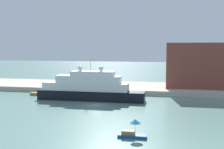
{
  "coord_description": "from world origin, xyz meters",
  "views": [
    {
      "loc": [
        17.63,
        -66.18,
        14.22
      ],
      "look_at": [
        2.79,
        6.0,
        7.0
      ],
      "focal_mm": 45.82,
      "sensor_mm": 36.0,
      "label": 1
    }
  ],
  "objects_px": {
    "parked_car": "(73,83)",
    "mooring_bollard": "(112,88)",
    "harbor_building": "(198,65)",
    "work_barge": "(41,94)",
    "small_motorboat": "(132,131)",
    "person_figure": "(77,85)",
    "large_yacht": "(89,88)"
  },
  "relations": [
    {
      "from": "harbor_building",
      "to": "person_figure",
      "type": "distance_m",
      "value": 38.95
    },
    {
      "from": "work_barge",
      "to": "mooring_bollard",
      "type": "bearing_deg",
      "value": 19.18
    },
    {
      "from": "large_yacht",
      "to": "person_figure",
      "type": "bearing_deg",
      "value": 121.44
    },
    {
      "from": "person_figure",
      "to": "mooring_bollard",
      "type": "xyz_separation_m",
      "value": [
        11.38,
        -0.7,
        -0.45
      ]
    },
    {
      "from": "parked_car",
      "to": "mooring_bollard",
      "type": "height_order",
      "value": "parked_car"
    },
    {
      "from": "large_yacht",
      "to": "small_motorboat",
      "type": "height_order",
      "value": "large_yacht"
    },
    {
      "from": "harbor_building",
      "to": "parked_car",
      "type": "bearing_deg",
      "value": -174.53
    },
    {
      "from": "large_yacht",
      "to": "person_figure",
      "type": "relative_size",
      "value": 16.65
    },
    {
      "from": "small_motorboat",
      "to": "work_barge",
      "type": "bearing_deg",
      "value": 133.11
    },
    {
      "from": "large_yacht",
      "to": "small_motorboat",
      "type": "bearing_deg",
      "value": -61.99
    },
    {
      "from": "work_barge",
      "to": "harbor_building",
      "type": "xyz_separation_m",
      "value": [
        45.63,
        17.75,
        8.02
      ]
    },
    {
      "from": "mooring_bollard",
      "to": "harbor_building",
      "type": "bearing_deg",
      "value": 22.81
    },
    {
      "from": "small_motorboat",
      "to": "person_figure",
      "type": "relative_size",
      "value": 2.63
    },
    {
      "from": "small_motorboat",
      "to": "parked_car",
      "type": "relative_size",
      "value": 1.01
    },
    {
      "from": "harbor_building",
      "to": "large_yacht",
      "type": "bearing_deg",
      "value": -143.33
    },
    {
      "from": "parked_car",
      "to": "person_figure",
      "type": "distance_m",
      "value": 7.13
    },
    {
      "from": "large_yacht",
      "to": "work_barge",
      "type": "distance_m",
      "value": 16.72
    },
    {
      "from": "large_yacht",
      "to": "parked_car",
      "type": "relative_size",
      "value": 6.39
    },
    {
      "from": "parked_car",
      "to": "harbor_building",
      "type": "bearing_deg",
      "value": 5.47
    },
    {
      "from": "harbor_building",
      "to": "parked_car",
      "type": "height_order",
      "value": "harbor_building"
    },
    {
      "from": "harbor_building",
      "to": "small_motorboat",
      "type": "bearing_deg",
      "value": -105.54
    },
    {
      "from": "small_motorboat",
      "to": "harbor_building",
      "type": "xyz_separation_m",
      "value": [
        14.25,
        51.27,
        7.24
      ]
    },
    {
      "from": "harbor_building",
      "to": "work_barge",
      "type": "bearing_deg",
      "value": -158.75
    },
    {
      "from": "large_yacht",
      "to": "mooring_bollard",
      "type": "distance_m",
      "value": 12.1
    },
    {
      "from": "harbor_building",
      "to": "mooring_bollard",
      "type": "relative_size",
      "value": 28.82
    },
    {
      "from": "mooring_bollard",
      "to": "work_barge",
      "type": "bearing_deg",
      "value": -160.82
    },
    {
      "from": "person_figure",
      "to": "large_yacht",
      "type": "bearing_deg",
      "value": -58.56
    },
    {
      "from": "person_figure",
      "to": "mooring_bollard",
      "type": "relative_size",
      "value": 2.49
    },
    {
      "from": "small_motorboat",
      "to": "mooring_bollard",
      "type": "xyz_separation_m",
      "value": [
        -11.47,
        40.45,
        0.6
      ]
    },
    {
      "from": "large_yacht",
      "to": "work_barge",
      "type": "xyz_separation_m",
      "value": [
        -15.89,
        4.4,
        -2.76
      ]
    },
    {
      "from": "work_barge",
      "to": "harbor_building",
      "type": "distance_m",
      "value": 49.62
    },
    {
      "from": "large_yacht",
      "to": "mooring_bollard",
      "type": "xyz_separation_m",
      "value": [
        4.03,
        11.33,
        -1.38
      ]
    }
  ]
}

